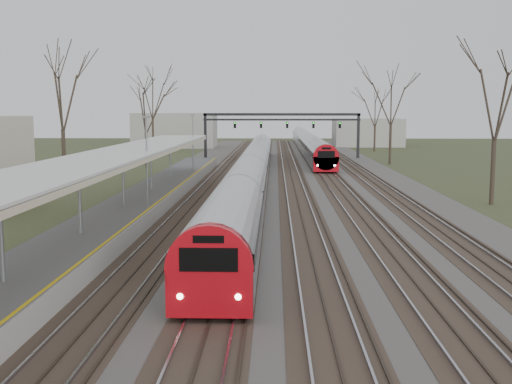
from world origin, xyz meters
TOP-DOWN VIEW (x-y plane):
  - track_bed at (0.26, 55.00)m, footprint 24.00×160.00m
  - platform at (-9.05, 37.50)m, footprint 3.50×69.00m
  - canopy at (-9.05, 32.99)m, footprint 4.10×50.00m
  - signal_gantry at (0.29, 84.99)m, footprint 21.00×0.59m
  - tree_west_far at (-17.00, 48.00)m, footprint 5.50×5.50m
  - tree_east_far at (14.00, 42.00)m, footprint 5.00×5.00m
  - train_near at (-2.50, 54.23)m, footprint 2.62×75.21m
  - train_far at (4.50, 100.05)m, footprint 2.62×75.21m

SIDE VIEW (x-z plane):
  - track_bed at x=0.26m, z-range -0.05..0.17m
  - platform at x=-9.05m, z-range 0.00..1.00m
  - train_near at x=-2.50m, z-range -0.05..3.00m
  - train_far at x=4.50m, z-range -0.05..3.00m
  - canopy at x=-9.05m, z-range 2.37..5.48m
  - signal_gantry at x=0.29m, z-range 1.87..7.95m
  - tree_east_far at x=14.00m, z-range 2.14..12.44m
  - tree_west_far at x=-17.00m, z-range 2.35..13.68m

